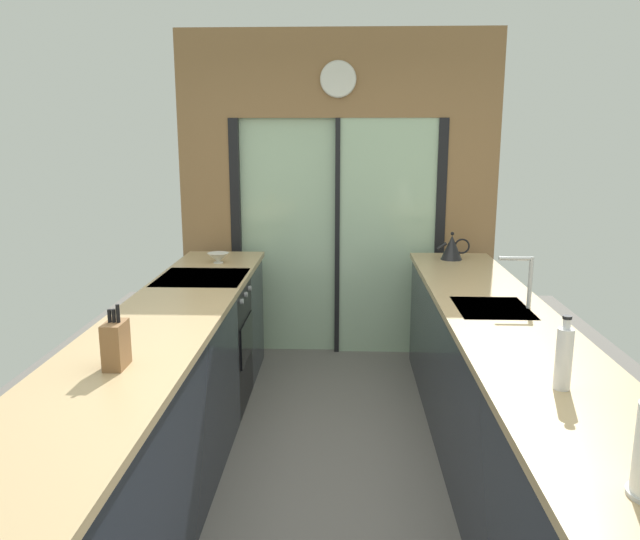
{
  "coord_description": "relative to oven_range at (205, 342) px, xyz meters",
  "views": [
    {
      "loc": [
        0.05,
        -2.88,
        1.88
      ],
      "look_at": [
        -0.08,
        0.67,
        1.1
      ],
      "focal_mm": 35.27,
      "sensor_mm": 36.0,
      "label": 1
    }
  ],
  "objects": [
    {
      "name": "soap_bottle",
      "position": [
        1.8,
        -1.84,
        0.59
      ],
      "size": [
        0.06,
        0.06,
        0.29
      ],
      "color": "silver",
      "rests_on": "right_counter_run"
    },
    {
      "name": "sink_faucet",
      "position": [
        1.97,
        -0.7,
        0.66
      ],
      "size": [
        0.19,
        0.02,
        0.29
      ],
      "color": "#B7BABC",
      "rests_on": "right_counter_run"
    },
    {
      "name": "left_counter_run",
      "position": [
        -0.0,
        -1.12,
        0.01
      ],
      "size": [
        0.62,
        3.8,
        0.92
      ],
      "color": "#1E232D",
      "rests_on": "ground_plane"
    },
    {
      "name": "back_wall_unit",
      "position": [
        0.91,
        1.15,
        1.07
      ],
      "size": [
        2.64,
        0.12,
        2.7
      ],
      "color": "olive",
      "rests_on": "ground_plane"
    },
    {
      "name": "right_counter_run",
      "position": [
        1.82,
        -0.95,
        0.01
      ],
      "size": [
        0.62,
        3.8,
        0.92
      ],
      "color": "#1E232D",
      "rests_on": "ground_plane"
    },
    {
      "name": "mixing_bowl",
      "position": [
        0.02,
        0.48,
        0.51
      ],
      "size": [
        0.16,
        0.16,
        0.08
      ],
      "color": "silver",
      "rests_on": "left_counter_run"
    },
    {
      "name": "ground_plane",
      "position": [
        0.91,
        -0.65,
        -0.47
      ],
      "size": [
        5.04,
        7.6,
        0.02
      ],
      "primitive_type": "cube",
      "color": "slate"
    },
    {
      "name": "knife_block",
      "position": [
        0.02,
        -1.68,
        0.57
      ],
      "size": [
        0.08,
        0.14,
        0.27
      ],
      "color": "brown",
      "rests_on": "left_counter_run"
    },
    {
      "name": "oven_range",
      "position": [
        0.0,
        0.0,
        0.0
      ],
      "size": [
        0.6,
        0.6,
        0.92
      ],
      "color": "black",
      "rests_on": "ground_plane"
    },
    {
      "name": "kettle",
      "position": [
        1.8,
        0.68,
        0.56
      ],
      "size": [
        0.25,
        0.17,
        0.22
      ],
      "color": "black",
      "rests_on": "right_counter_run"
    }
  ]
}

